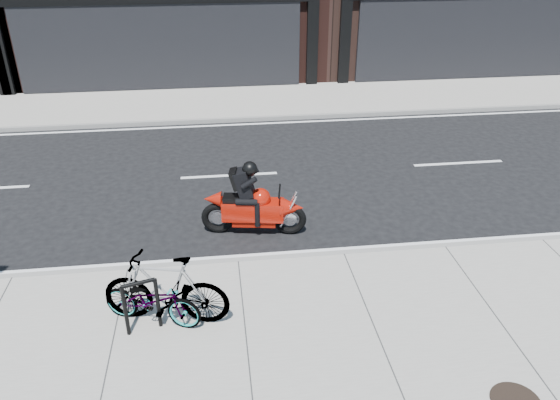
{
  "coord_description": "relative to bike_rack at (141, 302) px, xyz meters",
  "views": [
    {
      "loc": [
        -0.28,
        -10.39,
        5.86
      ],
      "look_at": [
        0.89,
        -1.13,
        0.9
      ],
      "focal_mm": 35.0,
      "sensor_mm": 36.0,
      "label": 1
    }
  ],
  "objects": [
    {
      "name": "sidewalk_near",
      "position": [
        1.54,
        -1.32,
        -0.6
      ],
      "size": [
        60.0,
        6.0,
        0.13
      ],
      "primitive_type": "cube",
      "color": "gray",
      "rests_on": "ground"
    },
    {
      "name": "sidewalk_far",
      "position": [
        1.54,
        11.43,
        -0.6
      ],
      "size": [
        60.0,
        3.5,
        0.13
      ],
      "primitive_type": "cube",
      "color": "gray",
      "rests_on": "ground"
    },
    {
      "name": "bike_rack",
      "position": [
        0.0,
        0.0,
        0.0
      ],
      "size": [
        0.53,
        0.2,
        0.92
      ],
      "rotation": [
        0.0,
        0.0,
        0.28
      ],
      "color": "black",
      "rests_on": "sidewalk_near"
    },
    {
      "name": "bicycle_front",
      "position": [
        0.13,
        0.18,
        -0.12
      ],
      "size": [
        1.7,
        1.1,
        0.84
      ],
      "primitive_type": "imported",
      "rotation": [
        0.0,
        0.0,
        1.2
      ],
      "color": "gray",
      "rests_on": "sidewalk_near"
    },
    {
      "name": "bicycle_rear",
      "position": [
        0.36,
        0.19,
        0.06
      ],
      "size": [
        2.06,
        1.0,
        1.19
      ],
      "primitive_type": "imported",
      "rotation": [
        0.0,
        0.0,
        4.48
      ],
      "color": "gray",
      "rests_on": "sidewalk_near"
    },
    {
      "name": "motorcycle",
      "position": [
        2.02,
        2.86,
        -0.02
      ],
      "size": [
        2.14,
        0.76,
        1.6
      ],
      "rotation": [
        0.0,
        0.0,
        -0.16
      ],
      "color": "black",
      "rests_on": "ground"
    },
    {
      "name": "ground",
      "position": [
        1.54,
        3.68,
        -0.67
      ],
      "size": [
        120.0,
        120.0,
        0.0
      ],
      "primitive_type": "plane",
      "color": "black",
      "rests_on": "ground"
    }
  ]
}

